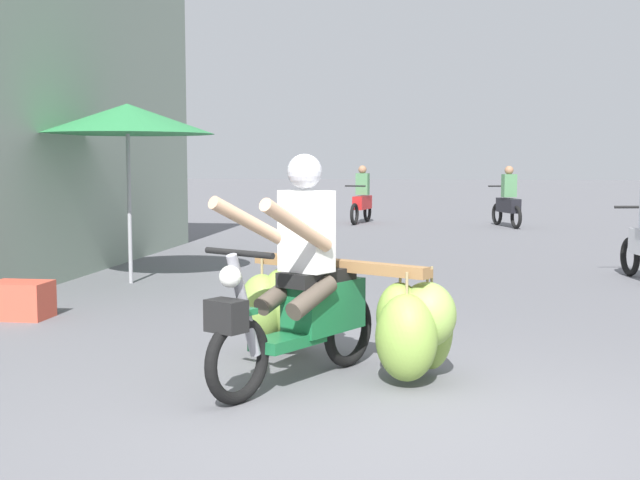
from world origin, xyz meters
TOP-DOWN VIEW (x-y plane):
  - ground_plane at (0.00, 0.00)m, footprint 120.00×120.00m
  - motorbike_main_loaded at (-0.50, 1.19)m, footprint 1.79×1.99m
  - motorbike_distant_ahead_left at (-1.81, 15.34)m, footprint 0.56×1.61m
  - motorbike_distant_far_ahead at (1.61, 14.67)m, footprint 0.71×1.56m
  - market_umbrella_near_shop at (-3.65, 5.16)m, footprint 2.13×2.13m
  - produce_crate at (-3.84, 2.80)m, footprint 0.56×0.40m

SIDE VIEW (x-z plane):
  - ground_plane at x=0.00m, z-range 0.00..0.00m
  - produce_crate at x=-3.84m, z-range 0.00..0.36m
  - motorbike_main_loaded at x=-0.50m, z-range -0.29..1.29m
  - motorbike_distant_ahead_left at x=-1.81m, z-range -0.13..1.27m
  - motorbike_distant_far_ahead at x=1.61m, z-range -0.13..1.27m
  - market_umbrella_near_shop at x=-3.65m, z-range 0.92..3.15m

